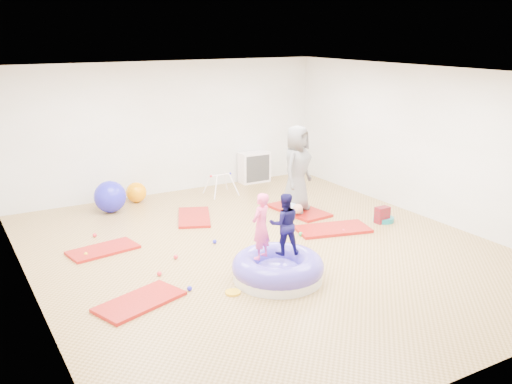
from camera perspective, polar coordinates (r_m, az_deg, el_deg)
room at (r=8.79m, az=0.98°, el=2.67°), size 7.01×8.01×2.81m
gym_mat_front_left at (r=7.67m, az=-11.54°, el=-10.68°), size 1.27×0.92×0.05m
gym_mat_mid_left at (r=9.49m, az=-15.05°, el=-5.60°), size 1.15×0.71×0.04m
gym_mat_center_back at (r=10.77m, az=-6.21°, el=-2.53°), size 0.98×1.28×0.05m
gym_mat_right at (r=10.16m, az=7.70°, el=-3.70°), size 1.39×0.93×0.05m
gym_mat_rear_right at (r=11.13m, az=4.29°, el=-1.84°), size 0.76×1.34×0.05m
inflatable_cushion at (r=8.12m, az=2.19°, el=-7.71°), size 1.31×1.31×0.41m
child_pink at (r=7.87m, az=0.49°, el=-3.09°), size 0.41×0.36×0.95m
child_navy at (r=8.05m, az=2.86°, el=-2.86°), size 0.52×0.47×0.90m
adult_caregiver at (r=10.83m, az=4.10°, el=2.35°), size 0.96×0.86×1.65m
infant at (r=10.80m, az=3.78°, el=-1.59°), size 0.40×0.40×0.23m
ball_pit_balls at (r=9.11m, az=-4.78°, el=-5.90°), size 4.23×2.81×0.07m
exercise_ball_blue at (r=11.35m, az=-14.39°, el=-0.46°), size 0.62×0.62×0.62m
exercise_ball_orange at (r=11.91m, az=-11.88°, el=-0.03°), size 0.42×0.42×0.42m
infant_play_gym at (r=12.12m, az=-3.54°, el=1.07°), size 0.61×0.58×0.47m
cube_shelf at (r=13.18m, az=-0.16°, el=2.50°), size 0.70×0.35×0.70m
balance_disc at (r=10.79m, az=12.63°, el=-2.68°), size 0.38×0.38×0.08m
backpack at (r=10.69m, az=12.51°, el=-2.25°), size 0.27×0.17×0.30m
yellow_toy at (r=7.78m, az=-2.33°, el=-10.01°), size 0.21×0.21×0.03m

